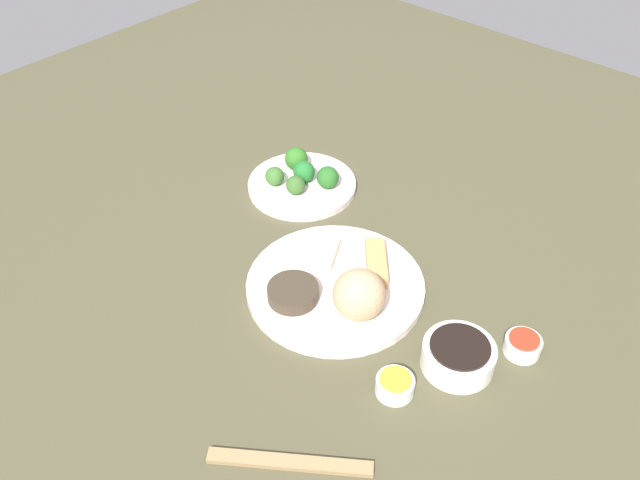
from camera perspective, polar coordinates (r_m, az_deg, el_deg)
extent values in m
cube|color=#4C4931|center=(1.09, -0.53, -5.65)|extent=(2.20, 2.20, 0.02)
cylinder|color=white|center=(1.10, 1.31, -3.93)|extent=(0.29, 0.29, 0.02)
sphere|color=tan|center=(1.02, 3.34, -4.66)|extent=(0.08, 0.08, 0.08)
cube|color=tan|center=(1.11, 4.77, -1.94)|extent=(0.09, 0.10, 0.02)
cube|color=beige|center=(1.14, -0.45, -0.98)|extent=(0.10, 0.10, 0.01)
cylinder|color=#3D3426|center=(1.06, -2.30, -4.48)|extent=(0.08, 0.08, 0.02)
cylinder|color=white|center=(1.31, -1.54, 4.67)|extent=(0.21, 0.21, 0.01)
sphere|color=#396329|center=(1.27, -2.09, 4.67)|extent=(0.04, 0.04, 0.04)
sphere|color=#22702C|center=(1.30, -1.36, 5.82)|extent=(0.04, 0.04, 0.04)
sphere|color=#3B6B2B|center=(1.29, -3.86, 5.42)|extent=(0.04, 0.04, 0.04)
sphere|color=#286525|center=(1.28, 0.66, 5.33)|extent=(0.04, 0.04, 0.04)
sphere|color=#306F23|center=(1.33, -2.02, 6.90)|extent=(0.05, 0.05, 0.05)
cylinder|color=white|center=(1.00, 11.64, -9.64)|extent=(0.11, 0.11, 0.04)
cylinder|color=black|center=(0.99, 11.81, -8.84)|extent=(0.09, 0.09, 0.00)
cylinder|color=white|center=(1.05, 16.79, -8.57)|extent=(0.05, 0.05, 0.03)
cylinder|color=red|center=(1.04, 16.95, -8.04)|extent=(0.04, 0.04, 0.00)
cylinder|color=white|center=(0.97, 6.37, -12.18)|extent=(0.05, 0.05, 0.03)
cylinder|color=gold|center=(0.96, 6.43, -11.65)|extent=(0.04, 0.04, 0.00)
cube|color=#9F8055|center=(0.91, -2.57, -18.31)|extent=(0.18, 0.14, 0.01)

